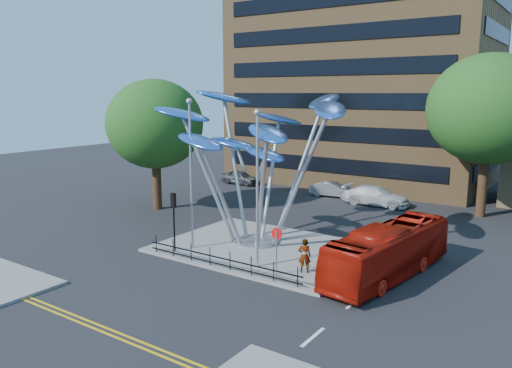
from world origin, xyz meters
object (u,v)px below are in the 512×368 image
Objects in this scene: traffic_light_island at (174,210)px; red_bus at (388,251)px; leaf_sculpture at (256,133)px; parked_car_left at (240,177)px; pedestrian at (305,256)px; parked_car_right at (376,196)px; tree_left at (155,124)px; parked_car_mid at (333,189)px; street_lamp_right at (257,175)px; street_lamp_left at (191,161)px; tree_right at (489,109)px; no_entry_sign_island at (277,243)px.

traffic_light_island is 12.15m from red_bus.
parked_car_left is at bearing 128.98° from leaf_sculpture.
pedestrian is at bearing -139.97° from red_bus.
parked_car_right is (5.08, 18.66, -1.82)m from traffic_light_island.
tree_left is 18.94m from parked_car_right.
pedestrian is 20.10m from parked_car_mid.
pedestrian is at bearing 14.08° from street_lamp_right.
parked_car_right reaches higher than parked_car_left.
street_lamp_right is (5.00, -0.50, -0.26)m from street_lamp_left.
parked_car_mid is (0.58, 19.81, -1.95)m from traffic_light_island.
tree_right is 22.49m from street_lamp_left.
parked_car_mid is (0.08, 18.81, -4.69)m from street_lamp_left.
street_lamp_right is (14.50, -7.00, -1.70)m from tree_left.
parked_car_mid is at bearing 178.59° from tree_right.
parked_car_right is at bearing 121.28° from red_bus.
leaf_sculpture is at bearing -59.02° from pedestrian.
no_entry_sign_island is (4.07, -4.16, -5.06)m from leaf_sculpture.
red_bus is at bearing 25.15° from street_lamp_right.
red_bus is at bearing -94.96° from tree_right.
street_lamp_right reaches higher than parked_car_left.
tree_left is 5.76× the size of pedestrian.
parked_car_left is at bearing 150.35° from red_bus.
street_lamp_left reaches higher than parked_car_right.
red_bus is (-1.40, -16.14, -6.70)m from tree_right.
tree_left is at bearing 134.59° from parked_car_mid.
no_entry_sign_island is 0.45× the size of parked_car_right.
traffic_light_island is 1.91× the size of pedestrian.
pedestrian is at bearing 48.00° from no_entry_sign_island.
no_entry_sign_island reaches higher than pedestrian.
tree_right is 1.26× the size of red_bus.
tree_right is at bearing -98.94° from parked_car_mid.
parked_car_mid is (9.58, 12.31, -6.13)m from tree_left.
street_lamp_left is 19.38m from parked_car_mid.
street_lamp_right is at bearing -55.09° from leaf_sculpture.
parked_car_left is (-21.55, 16.73, -0.63)m from red_bus.
red_bus is at bearing 36.04° from no_entry_sign_island.
no_entry_sign_island is 20.84m from parked_car_mid.
tree_right reaches higher than street_lamp_right.
leaf_sculpture is 8.30m from pedestrian.
no_entry_sign_island is at bearing -8.61° from street_lamp_left.
tree_right reaches higher than leaf_sculpture.
parked_car_right is at bearing -111.85° from parked_car_mid.
tree_right is 2.91× the size of parked_car_left.
pedestrian is 26.12m from parked_car_left.
tree_right reaches higher than red_bus.
tree_right is 14.45m from parked_car_mid.
street_lamp_left is at bearing -150.21° from parked_car_left.
pedestrian is (-3.60, -2.24, -0.29)m from red_bus.
street_lamp_right is 1.52× the size of parked_car_right.
parked_car_mid is at bearing 89.77° from street_lamp_left.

